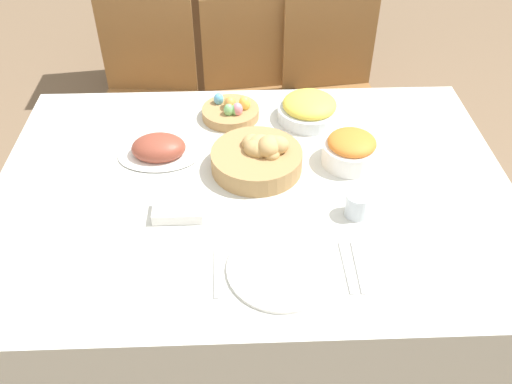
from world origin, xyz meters
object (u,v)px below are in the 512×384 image
at_px(chair_far_right, 333,94).
at_px(dinner_plate, 281,268).
at_px(chair_far_left, 147,98).
at_px(drinking_cup, 357,205).
at_px(butter_dish, 178,210).
at_px(spoon, 358,267).
at_px(sideboard, 235,9).
at_px(egg_basket, 231,111).
at_px(fork, 216,271).
at_px(knife, 346,267).
at_px(chair_far_center, 253,96).
at_px(ham_platter, 159,149).
at_px(pineapple_bowl, 309,108).
at_px(carrot_bowl, 351,149).
at_px(bread_basket, 258,157).

height_order(chair_far_right, dinner_plate, chair_far_right).
bearing_deg(chair_far_right, chair_far_left, 173.36).
xyz_separation_m(drinking_cup, butter_dish, (-0.50, 0.02, -0.02)).
bearing_deg(chair_far_right, spoon, -102.93).
distance_m(sideboard, egg_basket, 1.56).
bearing_deg(fork, knife, -0.83).
bearing_deg(chair_far_right, chair_far_center, 173.38).
xyz_separation_m(egg_basket, drinking_cup, (0.35, -0.51, 0.01)).
relative_size(sideboard, ham_platter, 5.34).
height_order(spoon, drinking_cup, drinking_cup).
distance_m(pineapple_bowl, carrot_bowl, 0.27).
bearing_deg(carrot_bowl, ham_platter, 174.75).
distance_m(pineapple_bowl, drinking_cup, 0.50).
distance_m(bread_basket, carrot_bowl, 0.29).
xyz_separation_m(egg_basket, knife, (0.29, -0.71, -0.02)).
bearing_deg(chair_far_left, bread_basket, -55.67).
bearing_deg(sideboard, chair_far_center, -85.80).
height_order(chair_far_center, bread_basket, chair_far_center).
bearing_deg(egg_basket, spoon, -65.77).
xyz_separation_m(bread_basket, carrot_bowl, (0.29, 0.02, 0.01)).
bearing_deg(spoon, sideboard, 98.44).
bearing_deg(dinner_plate, spoon, 0.00).
relative_size(ham_platter, pineapple_bowl, 1.20).
relative_size(chair_far_center, knife, 5.19).
distance_m(egg_basket, dinner_plate, 0.72).
xyz_separation_m(chair_far_center, knife, (0.20, -1.23, 0.23)).
height_order(chair_far_center, sideboard, sideboard).
bearing_deg(pineapple_bowl, chair_far_right, 71.11).
bearing_deg(fork, bread_basket, 72.78).
xyz_separation_m(chair_far_right, chair_far_left, (-0.84, 0.00, 0.00)).
relative_size(sideboard, dinner_plate, 5.05).
bearing_deg(knife, ham_platter, 135.68).
bearing_deg(chair_far_left, drinking_cup, -50.18).
distance_m(chair_far_right, spoon, 1.26).
bearing_deg(pineapple_bowl, ham_platter, -158.33).
bearing_deg(chair_far_center, egg_basket, -106.52).
height_order(chair_far_center, drinking_cup, chair_far_center).
relative_size(carrot_bowl, spoon, 1.02).
xyz_separation_m(chair_far_right, pineapple_bowl, (-0.19, -0.54, 0.27)).
relative_size(ham_platter, carrot_bowl, 1.49).
distance_m(chair_far_right, chair_far_center, 0.36).
bearing_deg(sideboard, dinner_plate, -87.29).
height_order(chair_far_left, sideboard, sideboard).
distance_m(knife, butter_dish, 0.49).
bearing_deg(chair_far_right, sideboard, 106.61).
height_order(bread_basket, dinner_plate, bread_basket).
distance_m(carrot_bowl, butter_dish, 0.57).
distance_m(pineapple_bowl, fork, 0.76).
bearing_deg(chair_far_center, drinking_cup, -82.54).
bearing_deg(chair_far_right, knife, -104.31).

